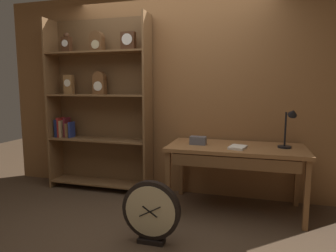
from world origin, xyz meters
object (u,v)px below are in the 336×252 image
at_px(open_repair_manual, 238,147).
at_px(round_clock_large, 151,212).
at_px(desk_lamp, 289,126).
at_px(workbench, 235,153).
at_px(bookshelf, 98,104).
at_px(toolbox_small, 198,140).

bearing_deg(open_repair_manual, round_clock_large, -117.63).
bearing_deg(open_repair_manual, desk_lamp, 28.38).
bearing_deg(round_clock_large, workbench, 53.72).
height_order(open_repair_manual, round_clock_large, open_repair_manual).
distance_m(bookshelf, workbench, 1.93).
distance_m(workbench, toolbox_small, 0.44).
bearing_deg(bookshelf, toolbox_small, -11.01).
bearing_deg(workbench, bookshelf, 171.48).
height_order(toolbox_small, round_clock_large, toolbox_small).
bearing_deg(bookshelf, round_clock_large, -45.62).
bearing_deg(bookshelf, desk_lamp, -5.63).
relative_size(bookshelf, desk_lamp, 5.13).
bearing_deg(toolbox_small, desk_lamp, 2.46).
bearing_deg(toolbox_small, bookshelf, 168.99).
relative_size(bookshelf, toolbox_small, 12.53).
xyz_separation_m(desk_lamp, toolbox_small, (-0.96, -0.04, -0.19)).
height_order(desk_lamp, round_clock_large, desk_lamp).
xyz_separation_m(bookshelf, toolbox_small, (1.42, -0.28, -0.38)).
xyz_separation_m(bookshelf, desk_lamp, (2.38, -0.23, -0.19)).
distance_m(workbench, open_repair_manual, 0.14).
bearing_deg(open_repair_manual, bookshelf, -178.43).
xyz_separation_m(bookshelf, open_repair_manual, (1.86, -0.38, -0.42)).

